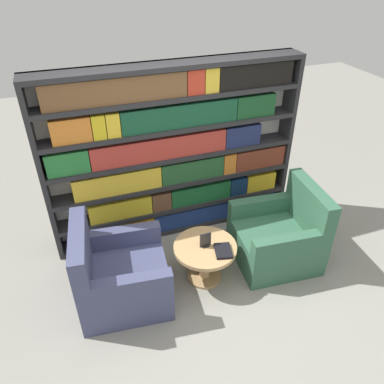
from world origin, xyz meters
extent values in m
plane|color=gray|center=(0.00, 0.00, 0.00)|extent=(14.00, 14.00, 0.00)
cube|color=silver|center=(0.00, 1.37, 1.00)|extent=(2.84, 0.05, 2.01)
cube|color=#262628|center=(-1.40, 1.24, 1.00)|extent=(0.05, 0.30, 2.01)
cube|color=#262628|center=(1.40, 1.24, 1.00)|extent=(0.05, 0.30, 2.01)
cube|color=#262628|center=(0.00, 1.24, 0.03)|extent=(2.74, 0.30, 0.05)
cube|color=#262628|center=(0.00, 1.24, 0.33)|extent=(2.74, 0.30, 0.05)
cube|color=#262628|center=(0.00, 1.24, 0.67)|extent=(2.74, 0.30, 0.05)
cube|color=#262628|center=(0.00, 1.24, 1.00)|extent=(2.74, 0.30, 0.05)
cube|color=#262628|center=(0.00, 1.24, 1.34)|extent=(2.74, 0.30, 0.05)
cube|color=#262628|center=(0.00, 1.24, 1.67)|extent=(2.74, 0.30, 0.05)
cube|color=#262628|center=(0.00, 1.24, 1.98)|extent=(2.74, 0.30, 0.05)
cube|color=navy|center=(-0.96, 1.22, 0.16)|extent=(0.49, 0.20, 0.23)
cube|color=orange|center=(-0.50, 1.22, 0.16)|extent=(0.40, 0.20, 0.23)
cube|color=navy|center=(0.51, 1.22, 0.16)|extent=(1.61, 0.20, 0.23)
cube|color=gold|center=(-0.67, 1.22, 0.47)|extent=(0.71, 0.20, 0.23)
cube|color=brown|center=(-0.20, 1.22, 0.47)|extent=(0.22, 0.20, 0.23)
cube|color=#195A2C|center=(0.29, 1.22, 0.47)|extent=(0.74, 0.20, 0.23)
cube|color=#112B4D|center=(0.78, 1.22, 0.47)|extent=(0.22, 0.20, 0.23)
cube|color=gold|center=(1.09, 1.22, 0.47)|extent=(0.38, 0.20, 0.23)
cube|color=gold|center=(-0.67, 1.22, 0.82)|extent=(0.95, 0.20, 0.25)
cube|color=#24522B|center=(0.18, 1.22, 0.82)|extent=(0.74, 0.20, 0.25)
cube|color=orange|center=(0.64, 1.22, 0.82)|extent=(0.15, 0.20, 0.25)
cube|color=brown|center=(1.04, 1.22, 0.82)|extent=(0.64, 0.20, 0.25)
cube|color=#287535|center=(-1.13, 1.22, 1.15)|extent=(0.42, 0.20, 0.24)
cube|color=#B0352C|center=(-0.18, 1.22, 1.15)|extent=(1.48, 0.20, 0.24)
cube|color=navy|center=(0.78, 1.22, 1.15)|extent=(0.43, 0.20, 0.24)
cube|color=orange|center=(-1.04, 1.22, 1.49)|extent=(0.38, 0.20, 0.25)
cube|color=gold|center=(-0.78, 1.22, 1.49)|extent=(0.13, 0.20, 0.25)
cube|color=gold|center=(-0.64, 1.22, 1.49)|extent=(0.13, 0.20, 0.25)
cube|color=#174A2F|center=(0.05, 1.22, 1.49)|extent=(1.25, 0.20, 0.25)
cube|color=#184825|center=(0.91, 1.22, 1.49)|extent=(0.46, 0.20, 0.25)
cube|color=brown|center=(-0.57, 1.22, 1.82)|extent=(1.38, 0.20, 0.25)
cube|color=#B63321|center=(0.21, 1.22, 1.82)|extent=(0.18, 0.20, 0.25)
cube|color=gold|center=(0.38, 1.22, 1.82)|extent=(0.15, 0.20, 0.25)
cube|color=black|center=(0.88, 1.22, 1.82)|extent=(0.84, 0.20, 0.25)
cube|color=#42476B|center=(-0.82, 0.33, 0.20)|extent=(0.92, 0.89, 0.39)
cube|color=#42476B|center=(-1.17, 0.36, 0.64)|extent=(0.23, 0.81, 0.50)
cube|color=#42476B|center=(-0.79, -0.02, 0.49)|extent=(0.71, 0.20, 0.20)
cube|color=#42476B|center=(-0.71, 0.66, 0.49)|extent=(0.71, 0.20, 0.20)
cube|color=#336047|center=(0.85, 0.33, 0.20)|extent=(0.91, 0.87, 0.39)
cube|color=#336047|center=(1.19, 0.30, 0.64)|extent=(0.21, 0.81, 0.50)
cube|color=#336047|center=(0.81, 0.67, 0.49)|extent=(0.71, 0.18, 0.20)
cube|color=#336047|center=(0.75, -0.01, 0.49)|extent=(0.71, 0.18, 0.20)
cylinder|color=tan|center=(0.01, 0.30, 0.20)|extent=(0.12, 0.12, 0.40)
cylinder|color=tan|center=(0.01, 0.30, 0.01)|extent=(0.35, 0.35, 0.03)
cylinder|color=tan|center=(0.01, 0.30, 0.42)|extent=(0.64, 0.64, 0.04)
cube|color=black|center=(0.01, 0.30, 0.45)|extent=(0.07, 0.06, 0.01)
cube|color=#2D2D2D|center=(0.01, 0.30, 0.52)|extent=(0.12, 0.01, 0.16)
cube|color=black|center=(0.15, 0.16, 0.46)|extent=(0.20, 0.25, 0.03)
camera|label=1|loc=(-1.06, -2.30, 2.97)|focal=35.00mm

